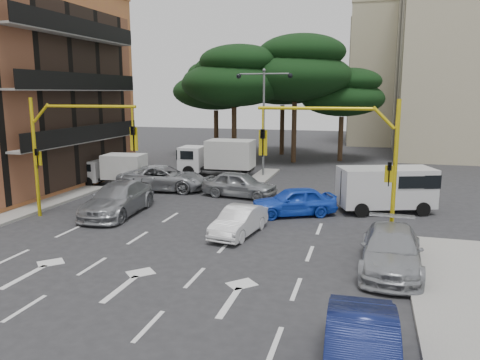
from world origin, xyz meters
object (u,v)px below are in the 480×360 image
object	(u,v)px
box_truck_a	(113,170)
box_truck_b	(217,158)
signal_mast_right	(350,151)
car_white_hatch	(239,221)
car_silver_wagon	(118,199)
car_silver_parked	(391,250)
car_silver_cross_b	(240,184)
van_white	(386,189)
car_navy_parked	(361,353)
car_blue_compact	(294,201)
signal_mast_left	(65,142)
car_silver_cross_a	(163,178)
street_lamp_center	(264,104)

from	to	relation	value
box_truck_a	box_truck_b	bearing A→B (deg)	-52.63
signal_mast_right	car_white_hatch	world-z (taller)	signal_mast_right
car_silver_wagon	car_silver_parked	size ratio (longest dim) A/B	1.09
car_silver_cross_b	van_white	bearing A→B (deg)	-90.90
signal_mast_right	car_silver_wagon	xyz separation A→B (m)	(-11.70, 1.43, -3.07)
box_truck_a	box_truck_b	xyz separation A→B (m)	(5.64, 5.29, 0.30)
car_silver_cross_b	box_truck_b	size ratio (longest dim) A/B	0.81
signal_mast_right	car_silver_parked	bearing A→B (deg)	-59.99
box_truck_b	car_silver_wagon	bearing A→B (deg)	170.89
car_navy_parked	car_blue_compact	bearing A→B (deg)	102.88
signal_mast_right	signal_mast_left	bearing A→B (deg)	180.00
signal_mast_right	box_truck_a	size ratio (longest dim) A/B	1.36
car_silver_cross_a	van_white	world-z (taller)	van_white
car_silver_wagon	box_truck_a	distance (m)	7.76
van_white	box_truck_a	size ratio (longest dim) A/B	1.09
street_lamp_center	car_blue_compact	distance (m)	12.07
street_lamp_center	box_truck_a	size ratio (longest dim) A/B	1.76
box_truck_a	car_silver_cross_a	bearing A→B (deg)	-101.77
car_silver_wagon	car_silver_parked	distance (m)	14.07
signal_mast_right	street_lamp_center	size ratio (longest dim) A/B	0.77
street_lamp_center	car_silver_wagon	bearing A→B (deg)	-111.26
car_silver_wagon	van_white	world-z (taller)	van_white
street_lamp_center	car_silver_parked	world-z (taller)	street_lamp_center
car_blue_compact	car_navy_parked	distance (m)	14.16
street_lamp_center	box_truck_a	world-z (taller)	street_lamp_center
car_silver_wagon	car_white_hatch	bearing A→B (deg)	-18.20
car_silver_cross_a	car_silver_cross_b	world-z (taller)	car_silver_cross_a
box_truck_b	street_lamp_center	bearing A→B (deg)	-79.92
car_blue_compact	van_white	distance (m)	5.01
signal_mast_left	car_silver_wagon	size ratio (longest dim) A/B	1.07
van_white	car_silver_cross_b	bearing A→B (deg)	-118.45
street_lamp_center	car_blue_compact	xyz separation A→B (m)	(3.95, -10.40, -4.69)
signal_mast_right	car_silver_wagon	world-z (taller)	signal_mast_right
car_silver_wagon	car_silver_cross_a	world-z (taller)	car_silver_wagon
car_navy_parked	box_truck_a	distance (m)	24.55
signal_mast_right	car_silver_parked	size ratio (longest dim) A/B	1.17
car_silver_cross_a	car_silver_parked	size ratio (longest dim) A/B	1.11
car_silver_cross_a	box_truck_b	world-z (taller)	box_truck_b
signal_mast_left	street_lamp_center	distance (m)	15.65
signal_mast_left	car_blue_compact	distance (m)	11.77
car_silver_cross_a	car_navy_parked	bearing A→B (deg)	-151.04
box_truck_a	box_truck_b	distance (m)	7.74
signal_mast_left	street_lamp_center	xyz separation A→B (m)	(6.80, 14.01, 1.54)
signal_mast_left	car_silver_wagon	world-z (taller)	signal_mast_left
street_lamp_center	car_white_hatch	xyz separation A→B (m)	(2.15, -14.39, -4.80)
street_lamp_center	box_truck_b	distance (m)	5.31
van_white	box_truck_b	distance (m)	14.11
signal_mast_right	box_truck_b	world-z (taller)	signal_mast_right
box_truck_b	car_silver_cross_a	bearing A→B (deg)	160.53
car_silver_parked	box_truck_a	distance (m)	20.62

